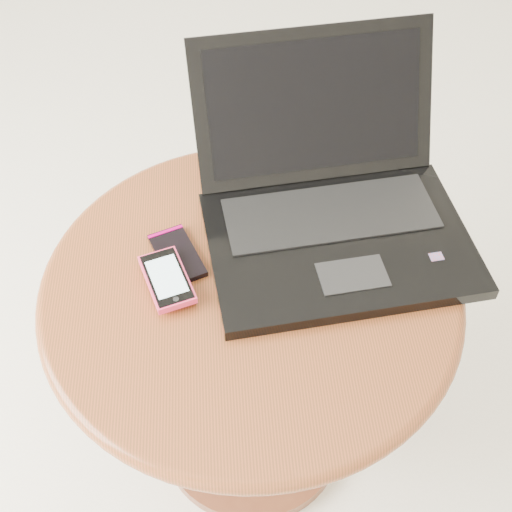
{
  "coord_description": "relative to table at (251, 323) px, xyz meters",
  "views": [
    {
      "loc": [
        -0.01,
        -0.57,
        1.26
      ],
      "look_at": [
        0.04,
        0.04,
        0.56
      ],
      "focal_mm": 47.22,
      "sensor_mm": 36.0,
      "label": 1
    }
  ],
  "objects": [
    {
      "name": "table",
      "position": [
        0.0,
        0.0,
        0.0
      ],
      "size": [
        0.63,
        0.63,
        0.5
      ],
      "color": "#522819",
      "rests_on": "ground"
    },
    {
      "name": "phone_pink",
      "position": [
        -0.12,
        -0.0,
        0.12
      ],
      "size": [
        0.09,
        0.12,
        0.01
      ],
      "color": "#FA3461",
      "rests_on": "phone_black"
    },
    {
      "name": "phone_black",
      "position": [
        -0.11,
        0.05,
        0.11
      ],
      "size": [
        0.09,
        0.12,
        0.01
      ],
      "color": "black",
      "rests_on": "table"
    },
    {
      "name": "laptop",
      "position": [
        0.13,
        0.11,
        0.15
      ],
      "size": [
        0.43,
        0.42,
        0.24
      ],
      "color": "black",
      "rests_on": "table"
    }
  ]
}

